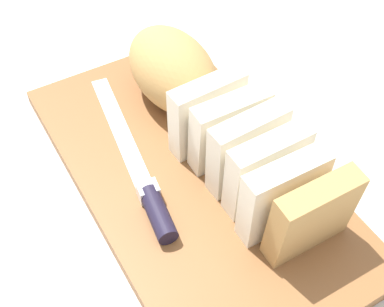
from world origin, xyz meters
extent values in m
plane|color=beige|center=(0.00, 0.00, 0.00)|extent=(3.00, 3.00, 0.00)
cube|color=brown|center=(0.00, 0.00, 0.01)|extent=(0.48, 0.27, 0.02)
ellipsoid|color=tan|center=(-0.12, 0.05, 0.07)|extent=(0.16, 0.10, 0.09)
cube|color=#F2E8CC|center=(-0.03, 0.04, 0.07)|extent=(0.03, 0.09, 0.10)
cube|color=#F2E8CC|center=(0.01, 0.05, 0.07)|extent=(0.04, 0.10, 0.10)
cube|color=#F2E8CC|center=(0.04, 0.05, 0.07)|extent=(0.03, 0.09, 0.10)
cube|color=#F2E8CC|center=(0.08, 0.05, 0.07)|extent=(0.03, 0.10, 0.10)
cube|color=#F2E8CC|center=(0.11, 0.04, 0.07)|extent=(0.03, 0.10, 0.10)
cube|color=tan|center=(0.15, 0.05, 0.07)|extent=(0.04, 0.10, 0.10)
cube|color=silver|center=(-0.10, -0.04, 0.02)|extent=(0.21, 0.06, 0.00)
cylinder|color=black|center=(0.04, -0.07, 0.03)|extent=(0.07, 0.04, 0.02)
cube|color=silver|center=(0.01, -0.06, 0.03)|extent=(0.02, 0.03, 0.02)
sphere|color=tan|center=(-0.08, 0.05, 0.02)|extent=(0.01, 0.01, 0.01)
sphere|color=tan|center=(0.04, 0.02, 0.02)|extent=(0.00, 0.00, 0.00)
sphere|color=tan|center=(0.04, 0.04, 0.02)|extent=(0.01, 0.01, 0.01)
sphere|color=tan|center=(-0.04, 0.04, 0.02)|extent=(0.00, 0.00, 0.00)
camera|label=1|loc=(0.33, -0.21, 0.50)|focal=48.56mm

